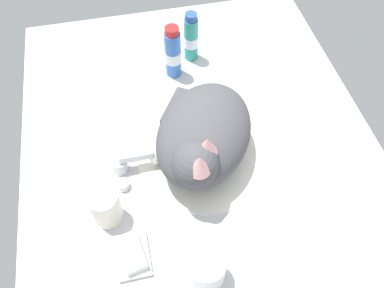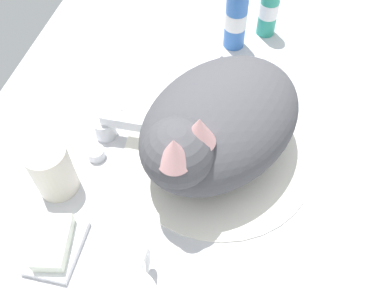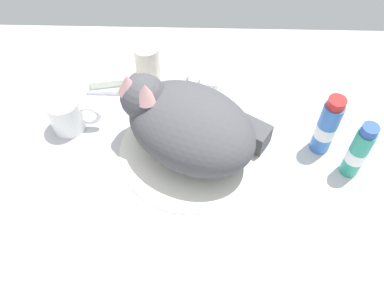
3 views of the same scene
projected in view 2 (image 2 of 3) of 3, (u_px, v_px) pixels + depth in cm
name	position (u px, v px, depth cm)	size (l,w,h in cm)	color
ground_plane	(218.00, 159.00, 67.49)	(110.00, 82.50, 3.00)	silver
sink_basin	(218.00, 153.00, 66.05)	(30.56, 30.56, 0.61)	white
faucet	(111.00, 127.00, 66.69)	(12.06, 9.43, 5.47)	silver
cat	(216.00, 124.00, 59.30)	(33.78, 30.90, 17.46)	#4C4C51
rinse_cup	(52.00, 170.00, 59.14)	(6.00, 6.00, 8.81)	silver
soap_dish	(56.00, 247.00, 56.09)	(9.00, 6.40, 1.20)	white
soap_bar	(53.00, 242.00, 54.77)	(7.54, 4.18, 2.10)	silver
toothpaste_bottle	(236.00, 15.00, 77.05)	(4.23, 4.23, 14.90)	#3870C6
mouthwash_bottle	(270.00, 5.00, 79.63)	(3.82, 3.82, 14.14)	teal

